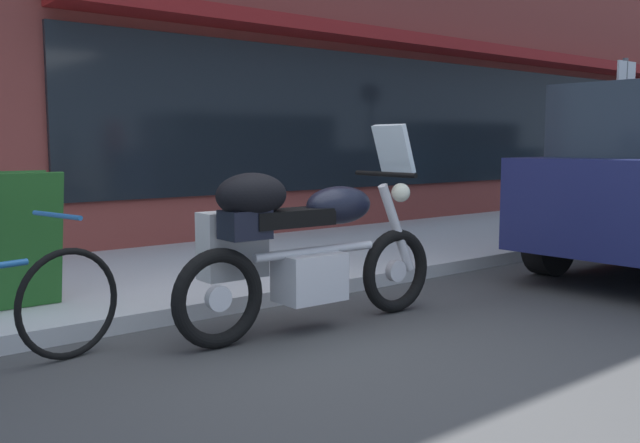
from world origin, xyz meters
TOP-DOWN VIEW (x-y plane):
  - ground_plane at (0.00, 0.00)m, footprint 80.00×80.00m
  - storefront_building at (7.98, 4.06)m, footprint 23.96×0.90m
  - sidewalk_curb at (9.00, 2.50)m, footprint 30.00×2.79m
  - touring_motorcycle at (0.09, 0.46)m, footprint 2.12×0.70m
  - sandwich_board_sign at (-1.31, 1.79)m, footprint 0.55×0.41m
  - parking_sign_pole at (6.19, 1.43)m, footprint 0.44×0.07m

SIDE VIEW (x-z plane):
  - ground_plane at x=0.00m, z-range 0.00..0.00m
  - sidewalk_curb at x=9.00m, z-range 0.00..0.12m
  - sandwich_board_sign at x=-1.31m, z-range 0.12..1.06m
  - touring_motorcycle at x=0.09m, z-range -0.10..1.29m
  - parking_sign_pole at x=6.19m, z-range 0.34..2.57m
  - storefront_building at x=7.98m, z-range -0.08..6.90m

